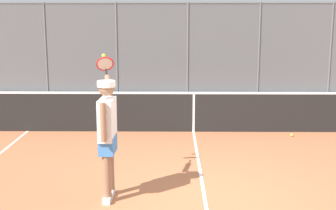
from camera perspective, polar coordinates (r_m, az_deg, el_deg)
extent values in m
plane|color=#A8603D|center=(7.32, 4.47, -11.28)|extent=(60.00, 60.00, 0.00)
cube|color=white|center=(8.61, 3.87, -7.77)|extent=(0.05, 5.54, 0.01)
cylinder|color=#565B60|center=(16.69, 19.09, 6.30)|extent=(0.07, 0.07, 3.14)
cylinder|color=#565B60|center=(16.10, 10.97, 6.55)|extent=(0.07, 0.07, 3.14)
cylinder|color=#565B60|center=(15.85, 2.42, 6.67)|extent=(0.07, 0.07, 3.14)
cylinder|color=#565B60|center=(15.96, -6.21, 6.65)|extent=(0.07, 0.07, 3.14)
cylinder|color=#565B60|center=(16.41, -14.54, 6.48)|extent=(0.07, 0.07, 3.14)
cylinder|color=#565B60|center=(15.81, 2.46, 12.21)|extent=(14.28, 0.05, 0.05)
cube|color=#565B60|center=(15.85, 2.42, 6.67)|extent=(14.28, 0.02, 3.14)
cube|color=#387A3D|center=(16.50, 2.35, 6.73)|extent=(17.28, 0.90, 3.07)
cube|color=silver|center=(15.86, 2.39, 1.23)|extent=(15.28, 0.18, 0.15)
cube|color=black|center=(11.16, 3.12, -0.97)|extent=(10.11, 0.02, 0.91)
cube|color=white|center=(11.07, 3.15, 1.46)|extent=(10.11, 0.04, 0.05)
cube|color=white|center=(11.16, 3.12, -0.97)|extent=(0.05, 0.04, 0.91)
cube|color=silver|center=(7.24, -7.33, -11.22)|extent=(0.12, 0.26, 0.09)
cylinder|color=#8C664C|center=(7.07, -7.43, -7.72)|extent=(0.13, 0.13, 0.84)
cube|color=silver|center=(7.50, -6.96, -10.40)|extent=(0.12, 0.26, 0.09)
cylinder|color=#8C664C|center=(7.34, -7.05, -7.00)|extent=(0.13, 0.13, 0.84)
cube|color=#3D7AC6|center=(7.11, -7.30, -4.73)|extent=(0.23, 0.45, 0.26)
cube|color=white|center=(7.01, -7.38, -1.70)|extent=(0.23, 0.53, 0.61)
cylinder|color=#8C664C|center=(6.70, -7.84, -2.09)|extent=(0.08, 0.08, 0.56)
cylinder|color=#8C664C|center=(7.41, -7.21, 2.34)|extent=(0.18, 0.42, 0.31)
sphere|color=#8C664C|center=(6.93, -7.47, 2.03)|extent=(0.23, 0.23, 0.23)
cylinder|color=white|center=(6.92, -7.48, 2.56)|extent=(0.28, 0.28, 0.09)
cube|color=white|center=(7.05, -7.30, 2.43)|extent=(0.21, 0.22, 0.02)
cylinder|color=black|center=(7.64, -7.46, 3.88)|extent=(0.07, 0.17, 0.13)
torus|color=red|center=(7.81, -7.63, 4.95)|extent=(0.33, 0.25, 0.26)
cylinder|color=silver|center=(7.81, -7.63, 4.95)|extent=(0.28, 0.20, 0.21)
sphere|color=#CCDB33|center=(7.98, -7.79, 5.93)|extent=(0.07, 0.07, 0.07)
sphere|color=#D6E042|center=(11.18, 14.75, -3.52)|extent=(0.07, 0.07, 0.07)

